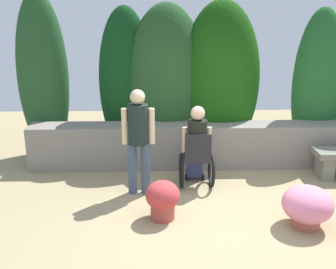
% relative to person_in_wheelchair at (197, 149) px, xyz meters
% --- Properties ---
extents(ground_plane, '(12.59, 12.59, 0.00)m').
position_rel_person_in_wheelchair_xyz_m(ground_plane, '(0.29, -1.19, -0.62)').
color(ground_plane, tan).
extents(stone_retaining_wall, '(6.35, 0.52, 0.78)m').
position_rel_person_in_wheelchair_xyz_m(stone_retaining_wall, '(0.29, 0.88, -0.23)').
color(stone_retaining_wall, gray).
rests_on(stone_retaining_wall, ground).
extents(hedge_backdrop, '(7.37, 1.14, 3.10)m').
position_rel_person_in_wheelchair_xyz_m(hedge_backdrop, '(0.47, 1.52, 0.84)').
color(hedge_backdrop, '#214B24').
rests_on(hedge_backdrop, ground).
extents(person_in_wheelchair, '(0.53, 0.66, 1.33)m').
position_rel_person_in_wheelchair_xyz_m(person_in_wheelchair, '(0.00, 0.00, 0.00)').
color(person_in_wheelchair, black).
rests_on(person_in_wheelchair, ground).
extents(person_standing_companion, '(0.49, 0.30, 1.63)m').
position_rel_person_in_wheelchair_xyz_m(person_standing_companion, '(-0.90, -0.25, 0.31)').
color(person_standing_companion, '#3F5064').
rests_on(person_standing_companion, ground).
extents(flower_pot_purple_near, '(0.46, 0.46, 0.54)m').
position_rel_person_in_wheelchair_xyz_m(flower_pot_purple_near, '(-0.55, -1.05, -0.33)').
color(flower_pot_purple_near, '#AA443C').
rests_on(flower_pot_purple_near, ground).
extents(flower_pot_terracotta_by_wall, '(0.66, 0.66, 0.55)m').
position_rel_person_in_wheelchair_xyz_m(flower_pot_terracotta_by_wall, '(1.32, -1.31, -0.34)').
color(flower_pot_terracotta_by_wall, '#B05846').
rests_on(flower_pot_terracotta_by_wall, ground).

